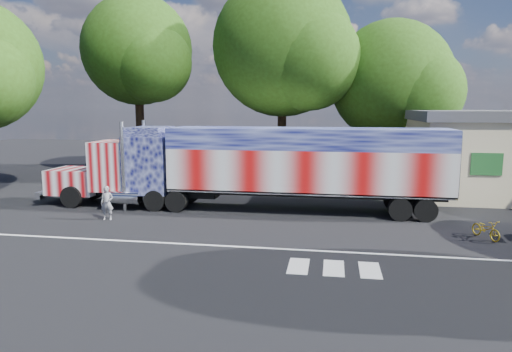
% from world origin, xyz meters
% --- Properties ---
extents(ground, '(100.00, 100.00, 0.00)m').
position_xyz_m(ground, '(0.00, 0.00, 0.00)').
color(ground, black).
extents(lane_markings, '(30.00, 2.67, 0.01)m').
position_xyz_m(lane_markings, '(1.71, -3.77, 0.01)').
color(lane_markings, silver).
rests_on(lane_markings, ground).
extents(semi_truck, '(21.92, 3.46, 4.67)m').
position_xyz_m(semi_truck, '(-0.14, 3.58, 2.41)').
color(semi_truck, black).
rests_on(semi_truck, ground).
extents(coach_bus, '(12.22, 2.85, 3.56)m').
position_xyz_m(coach_bus, '(-2.23, 11.57, 1.84)').
color(coach_bus, white).
rests_on(coach_bus, ground).
extents(woman, '(0.68, 0.52, 1.66)m').
position_xyz_m(woman, '(-6.84, 0.19, 0.83)').
color(woman, slate).
rests_on(woman, ground).
extents(bicycle, '(1.14, 1.63, 0.81)m').
position_xyz_m(bicycle, '(10.23, -0.17, 0.41)').
color(bicycle, gold).
rests_on(bicycle, ground).
extents(tree_nw_a, '(9.37, 8.92, 14.48)m').
position_xyz_m(tree_nw_a, '(-11.98, 16.37, 9.95)').
color(tree_nw_a, black).
rests_on(tree_nw_a, ground).
extents(tree_n_mid, '(11.43, 10.89, 15.52)m').
position_xyz_m(tree_n_mid, '(-0.01, 16.55, 10.02)').
color(tree_n_mid, black).
rests_on(tree_n_mid, ground).
extents(tree_ne_a, '(9.82, 9.35, 12.08)m').
position_xyz_m(tree_ne_a, '(8.39, 17.38, 7.35)').
color(tree_ne_a, black).
rests_on(tree_ne_a, ground).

